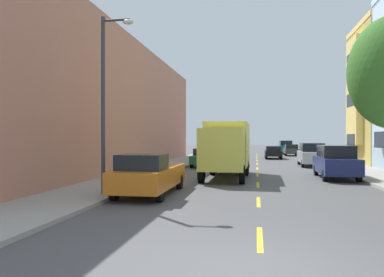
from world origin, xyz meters
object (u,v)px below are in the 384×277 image
Objects in this scene: street_lamp at (107,92)px; parked_wagon_forest at (205,157)px; parked_suv_silver at (312,154)px; moving_black_sedan at (273,152)px; delivery_box_truck at (227,146)px; parked_wagon_sky at (213,154)px; parked_pickup_orange at (149,175)px; parked_sedan_red at (221,151)px; parked_hatchback_charcoal at (291,150)px; parked_wagon_champagne at (226,148)px; parked_suv_teal at (285,147)px; parked_suv_navy at (336,162)px.

street_lamp is 1.49× the size of parked_wagon_forest.
parked_suv_silver is 1.08× the size of moving_black_sedan.
parked_suv_silver is (6.27, 9.80, -0.89)m from delivery_box_truck.
parked_wagon_sky is (1.66, 21.91, -3.41)m from street_lamp.
parked_pickup_orange reaches higher than parked_wagon_sky.
delivery_box_truck is 1.67× the size of parked_sedan_red.
parked_sedan_red is 1.13× the size of parked_hatchback_charcoal.
parked_hatchback_charcoal is 21.55m from parked_wagon_forest.
delivery_box_truck is at bearing -79.65° from parked_wagon_sky.
delivery_box_truck is (4.16, 8.22, -2.34)m from street_lamp.
parked_wagon_champagne is (-8.87, 21.19, -0.18)m from parked_suv_silver.
delivery_box_truck is at bearing -72.63° from parked_wagon_forest.
delivery_box_truck is 35.94m from parked_suv_teal.
delivery_box_truck reaches higher than parked_wagon_champagne.
parked_wagon_sky is at bearing -89.10° from parked_sedan_red.
parked_pickup_orange is (-8.96, -17.07, -0.16)m from parked_suv_silver.
parked_sedan_red is 0.96× the size of parked_wagon_sky.
parked_suv_navy reaches higher than parked_wagon_champagne.
parked_suv_teal is 1.02× the size of parked_wagon_champagne.
street_lamp is at bearing -140.26° from parked_suv_navy.
parked_wagon_forest is at bearing 89.24° from parked_pickup_orange.
parked_pickup_orange is 11.83m from parked_suv_navy.
delivery_box_truck is 1.59× the size of parked_wagon_champagne.
parked_pickup_orange reaches higher than parked_wagon_forest.
parked_suv_teal is 15.25m from moving_black_sedan.
parked_suv_teal reaches higher than parked_pickup_orange.
parked_suv_teal reaches higher than parked_sedan_red.
street_lamp is 1.33× the size of parked_pickup_orange.
parked_suv_teal is at bearing 72.61° from parked_wagon_forest.
parked_wagon_champagne is 1.00× the size of parked_wagon_forest.
moving_black_sedan is at bearing -109.95° from parked_hatchback_charcoal.
parked_wagon_champagne is at bearing 106.19° from parked_suv_navy.
parked_wagon_forest is (-8.72, -19.71, 0.05)m from parked_hatchback_charcoal.
street_lamp is 16.60m from parked_wagon_forest.
delivery_box_truck reaches higher than parked_suv_silver.
parked_hatchback_charcoal is at bearing 57.95° from parked_wagon_sky.
parked_suv_teal reaches higher than parked_wagon_sky.
parked_wagon_champagne is at bearing 94.78° from delivery_box_truck.
parked_sedan_red is 7.03m from moving_black_sedan.
delivery_box_truck is 8.39m from parked_wagon_forest.
delivery_box_truck is 23.75m from parked_sedan_red.
parked_suv_teal is at bearing 68.35° from parked_wagon_sky.
parked_wagon_sky is 15.88m from parked_suv_navy.
parked_suv_navy is at bearing -73.81° from parked_wagon_champagne.
parked_wagon_forest is at bearing -89.83° from parked_wagon_sky.
parked_wagon_forest is (-8.76, 7.49, -0.18)m from parked_suv_navy.
parked_wagon_champagne is (-8.71, -4.41, -0.18)m from parked_suv_teal.
parked_wagon_champagne is 7.42m from parked_sedan_red.
delivery_box_truck is at bearing -175.86° from parked_suv_navy.
parked_pickup_orange is (1.47, 0.95, -3.38)m from street_lamp.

